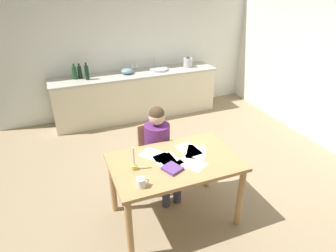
{
  "coord_description": "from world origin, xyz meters",
  "views": [
    {
      "loc": [
        -1.48,
        -3.12,
        2.61
      ],
      "look_at": [
        -0.21,
        0.04,
        0.85
      ],
      "focal_mm": 31.73,
      "sensor_mm": 36.0,
      "label": 1
    }
  ],
  "objects": [
    {
      "name": "ground_plane",
      "position": [
        0.0,
        0.0,
        -0.02
      ],
      "size": [
        5.2,
        5.2,
        0.04
      ],
      "primitive_type": "cube",
      "color": "#937F60"
    },
    {
      "name": "bottle_vinegar",
      "position": [
        -1.02,
        2.33,
        1.01
      ],
      "size": [
        0.07,
        0.07,
        0.26
      ],
      "color": "black",
      "rests_on": "kitchen_counter"
    },
    {
      "name": "bottle_oil",
      "position": [
        -1.11,
        2.3,
        1.02
      ],
      "size": [
        0.08,
        0.08,
        0.28
      ],
      "color": "#194C23",
      "rests_on": "kitchen_counter"
    },
    {
      "name": "paper_letter",
      "position": [
        -0.26,
        -0.78,
        0.8
      ],
      "size": [
        0.34,
        0.36,
        0.0
      ],
      "primitive_type": "cube",
      "rotation": [
        0.0,
        0.0,
        0.56
      ],
      "color": "white",
      "rests_on": "dining_table"
    },
    {
      "name": "coffee_mug",
      "position": [
        -0.88,
        -0.94,
        0.85
      ],
      "size": [
        0.12,
        0.09,
        0.09
      ],
      "color": "white",
      "rests_on": "dining_table"
    },
    {
      "name": "paper_flyer",
      "position": [
        -0.5,
        -0.64,
        0.8
      ],
      "size": [
        0.23,
        0.31,
        0.0
      ],
      "primitive_type": "cube",
      "rotation": [
        0.0,
        0.0,
        0.07
      ],
      "color": "white",
      "rests_on": "dining_table"
    },
    {
      "name": "paper_receipt",
      "position": [
        -0.46,
        -0.61,
        0.8
      ],
      "size": [
        0.27,
        0.33,
        0.0
      ],
      "primitive_type": "cube",
      "rotation": [
        0.0,
        0.0,
        0.21
      ],
      "color": "white",
      "rests_on": "dining_table"
    },
    {
      "name": "wine_glass_near_sink",
      "position": [
        0.06,
        2.39,
        1.01
      ],
      "size": [
        0.07,
        0.07,
        0.15
      ],
      "color": "silver",
      "rests_on": "kitchen_counter"
    },
    {
      "name": "dining_table",
      "position": [
        -0.41,
        -0.66,
        0.68
      ],
      "size": [
        1.39,
        0.87,
        0.8
      ],
      "color": "tan",
      "rests_on": "ground"
    },
    {
      "name": "chair_at_table",
      "position": [
        -0.41,
        0.01,
        0.5
      ],
      "size": [
        0.44,
        0.44,
        0.89
      ],
      "color": "tan",
      "rests_on": "ground"
    },
    {
      "name": "wall_back",
      "position": [
        0.0,
        2.6,
        1.3
      ],
      "size": [
        5.2,
        0.12,
        2.6
      ],
      "primitive_type": "cube",
      "color": "silver",
      "rests_on": "ground"
    },
    {
      "name": "person_seated",
      "position": [
        -0.39,
        -0.14,
        0.68
      ],
      "size": [
        0.37,
        0.61,
        1.19
      ],
      "color": "#592666",
      "rests_on": "ground"
    },
    {
      "name": "kitchen_counter",
      "position": [
        0.0,
        2.24,
        0.45
      ],
      "size": [
        3.22,
        0.64,
        0.9
      ],
      "color": "beige",
      "rests_on": "ground"
    },
    {
      "name": "paper_envelope",
      "position": [
        -0.58,
        -0.46,
        0.8
      ],
      "size": [
        0.35,
        0.36,
        0.0
      ],
      "primitive_type": "cube",
      "rotation": [
        0.0,
        0.0,
        0.64
      ],
      "color": "white",
      "rests_on": "dining_table"
    },
    {
      "name": "book_magazine",
      "position": [
        -0.5,
        -0.8,
        0.81
      ],
      "size": [
        0.22,
        0.23,
        0.03
      ],
      "primitive_type": "cube",
      "rotation": [
        0.0,
        0.0,
        0.42
      ],
      "color": "#633D88",
      "rests_on": "dining_table"
    },
    {
      "name": "paper_bill",
      "position": [
        -0.12,
        -0.59,
        0.8
      ],
      "size": [
        0.33,
        0.36,
        0.0
      ],
      "primitive_type": "cube",
      "rotation": [
        0.0,
        0.0,
        -0.56
      ],
      "color": "white",
      "rests_on": "dining_table"
    },
    {
      "name": "paper_notice",
      "position": [
        -0.18,
        -0.51,
        0.8
      ],
      "size": [
        0.24,
        0.32,
        0.0
      ],
      "primitive_type": "cube",
      "rotation": [
        0.0,
        0.0,
        0.12
      ],
      "color": "white",
      "rests_on": "dining_table"
    },
    {
      "name": "wine_glass_by_kettle",
      "position": [
        -0.03,
        2.39,
        1.01
      ],
      "size": [
        0.07,
        0.07,
        0.15
      ],
      "color": "silver",
      "rests_on": "kitchen_counter"
    },
    {
      "name": "stovetop_kettle",
      "position": [
        1.11,
        2.24,
        1.0
      ],
      "size": [
        0.18,
        0.18,
        0.22
      ],
      "color": "#B7BABF",
      "rests_on": "kitchen_counter"
    },
    {
      "name": "candlestick",
      "position": [
        -0.86,
        -0.65,
        0.87
      ],
      "size": [
        0.06,
        0.06,
        0.26
      ],
      "color": "gold",
      "rests_on": "dining_table"
    },
    {
      "name": "mixing_bowl",
      "position": [
        -0.16,
        2.25,
        0.95
      ],
      "size": [
        0.23,
        0.23,
        0.1
      ],
      "primitive_type": "ellipsoid",
      "color": "#668C99",
      "rests_on": "kitchen_counter"
    },
    {
      "name": "bottle_wine_red",
      "position": [
        -0.91,
        2.18,
        1.03
      ],
      "size": [
        0.07,
        0.07,
        0.31
      ],
      "color": "black",
      "rests_on": "kitchen_counter"
    },
    {
      "name": "sink_unit",
      "position": [
        0.48,
        2.24,
        0.92
      ],
      "size": [
        0.36,
        0.36,
        0.24
      ],
      "color": "#B2B7BC",
      "rests_on": "kitchen_counter"
    }
  ]
}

